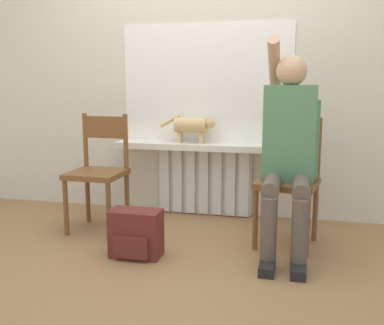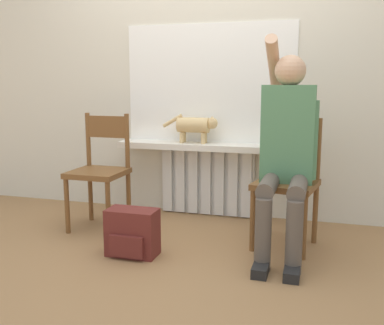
% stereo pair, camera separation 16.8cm
% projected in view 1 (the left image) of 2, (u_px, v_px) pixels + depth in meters
% --- Properties ---
extents(ground_plane, '(12.00, 12.00, 0.00)m').
position_uv_depth(ground_plane, '(166.00, 266.00, 2.74)').
color(ground_plane, olive).
extents(wall_with_window, '(7.00, 0.06, 2.70)m').
position_uv_depth(wall_with_window, '(207.00, 53.00, 3.68)').
color(wall_with_window, beige).
rests_on(wall_with_window, ground_plane).
extents(radiator, '(0.80, 0.08, 0.57)m').
position_uv_depth(radiator, '(204.00, 181.00, 3.80)').
color(radiator, silver).
rests_on(radiator, ground_plane).
extents(windowsill, '(1.47, 0.24, 0.05)m').
position_uv_depth(windowsill, '(203.00, 146.00, 3.68)').
color(windowsill, white).
rests_on(windowsill, radiator).
extents(window_glass, '(1.41, 0.01, 0.96)m').
position_uv_depth(window_glass, '(206.00, 84.00, 3.69)').
color(window_glass, white).
rests_on(window_glass, windowsill).
extents(chair_left, '(0.40, 0.40, 0.87)m').
position_uv_depth(chair_left, '(99.00, 170.00, 3.38)').
color(chair_left, brown).
rests_on(chair_left, ground_plane).
extents(chair_right, '(0.45, 0.45, 0.87)m').
position_uv_depth(chair_right, '(289.00, 179.00, 3.06)').
color(chair_right, brown).
rests_on(chair_right, ground_plane).
extents(person, '(0.36, 1.00, 1.41)m').
position_uv_depth(person, '(289.00, 144.00, 2.92)').
color(person, brown).
rests_on(person, ground_plane).
extents(cat, '(0.47, 0.12, 0.24)m').
position_uv_depth(cat, '(193.00, 125.00, 3.67)').
color(cat, '#DBB77A').
rests_on(cat, windowsill).
extents(backpack, '(0.33, 0.21, 0.31)m').
position_uv_depth(backpack, '(136.00, 234.00, 2.88)').
color(backpack, maroon).
rests_on(backpack, ground_plane).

